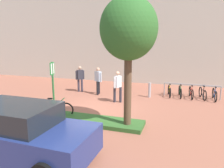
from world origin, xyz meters
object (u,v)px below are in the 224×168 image
Objects in this scene: bike_at_sign at (55,109)px; person_shirt_blue at (118,85)px; bollard_steel at (150,90)px; car_navy_sedan at (18,132)px; person_shirt_white at (98,79)px; tree_sidewalk at (129,30)px; bike_rack_cluster at (191,92)px; person_suited_navy at (80,77)px; parking_sign_post at (53,82)px.

person_shirt_blue is at bearing 58.40° from bike_at_sign.
bollard_steel is 0.21× the size of car_navy_sedan.
person_shirt_white is (-3.21, -0.29, 0.53)m from bollard_steel.
tree_sidewalk is at bearing -91.03° from bollard_steel.
bike_at_sign is 7.97m from bike_rack_cluster.
bike_rack_cluster is 1.86× the size of person_shirt_blue.
bike_at_sign is at bearing -75.80° from person_suited_navy.
tree_sidewalk is at bearing -1.25° from parking_sign_post.
bollard_steel is at bearing 88.97° from tree_sidewalk.
bike_rack_cluster is 1.86× the size of person_suited_navy.
person_shirt_white is at bearing 141.55° from person_shirt_blue.
person_suited_navy is at bearing 167.47° from person_shirt_white.
tree_sidewalk is 5.39× the size of bollard_steel.
tree_sidewalk reaches higher than parking_sign_post.
car_navy_sedan is at bearing -73.48° from parking_sign_post.
parking_sign_post is at bearing 106.52° from car_navy_sedan.
tree_sidewalk is 4.71m from bike_at_sign.
bollard_steel is (3.38, 4.88, -1.15)m from parking_sign_post.
bike_at_sign is 0.95× the size of person_suited_navy.
person_suited_navy reaches higher than bike_rack_cluster.
person_shirt_blue is at bearing -38.45° from person_shirt_white.
car_navy_sedan is at bearing -98.67° from person_shirt_blue.
person_shirt_blue is 1.00× the size of person_suited_navy.
car_navy_sedan is (-4.84, -8.65, 0.41)m from bike_rack_cluster.
bike_rack_cluster is at bearing 44.05° from parking_sign_post.
person_shirt_white reaches higher than bollard_steel.
person_shirt_blue reaches higher than bike_at_sign.
person_shirt_white is 2.18m from person_shirt_blue.
bollard_steel reaches higher than bike_rack_cluster.
person_shirt_white reaches higher than bike_rack_cluster.
bollard_steel reaches higher than bike_at_sign.
tree_sidewalk reaches higher than person_suited_navy.
car_navy_sedan is (-2.47, -7.97, 0.31)m from bollard_steel.
bike_at_sign is at bearing 115.14° from parking_sign_post.
bike_at_sign is at bearing 177.03° from tree_sidewalk.
bike_at_sign is at bearing 106.81° from car_navy_sedan.
person_shirt_blue is 0.40× the size of car_navy_sedan.
tree_sidewalk is at bearing -113.59° from bike_rack_cluster.
bike_at_sign is at bearing -121.60° from person_shirt_blue.
parking_sign_post is 1.42× the size of person_suited_navy.
bike_at_sign is 0.51× the size of bike_rack_cluster.
person_shirt_white is at bearing -12.53° from person_suited_navy.
bike_at_sign is at bearing -125.65° from bollard_steel.
person_shirt_blue is (-1.41, 3.30, -2.68)m from tree_sidewalk.
bollard_steel is 0.52× the size of person_shirt_blue.
bike_rack_cluster is (2.46, 5.64, -3.32)m from tree_sidewalk.
tree_sidewalk reaches higher than bollard_steel.
person_shirt_white is at bearing 87.24° from bike_at_sign.
parking_sign_post reaches higher than bike_rack_cluster.
bike_at_sign is 0.38× the size of car_navy_sedan.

